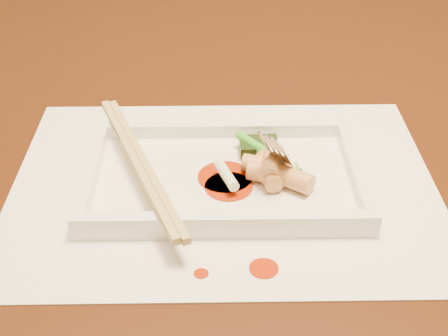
{
  "coord_description": "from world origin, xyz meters",
  "views": [
    {
      "loc": [
        0.06,
        -0.65,
        1.1
      ],
      "look_at": [
        0.07,
        -0.17,
        0.77
      ],
      "focal_mm": 50.0,
      "sensor_mm": 36.0,
      "label": 1
    }
  ],
  "objects_px": {
    "placemat": "(224,184)",
    "fork": "(301,98)",
    "table": "(167,168)",
    "plate_base": "(224,180)",
    "chopstick_a": "(135,162)"
  },
  "relations": [
    {
      "from": "placemat",
      "to": "plate_base",
      "type": "xyz_separation_m",
      "value": [
        0.0,
        0.0,
        0.0
      ]
    },
    {
      "from": "fork",
      "to": "chopstick_a",
      "type": "bearing_deg",
      "value": -173.25
    },
    {
      "from": "fork",
      "to": "plate_base",
      "type": "bearing_deg",
      "value": -165.58
    },
    {
      "from": "chopstick_a",
      "to": "fork",
      "type": "distance_m",
      "value": 0.16
    },
    {
      "from": "plate_base",
      "to": "chopstick_a",
      "type": "distance_m",
      "value": 0.08
    },
    {
      "from": "table",
      "to": "plate_base",
      "type": "xyz_separation_m",
      "value": [
        0.07,
        -0.17,
        0.11
      ]
    },
    {
      "from": "placemat",
      "to": "table",
      "type": "bearing_deg",
      "value": 112.03
    },
    {
      "from": "table",
      "to": "fork",
      "type": "height_order",
      "value": "fork"
    },
    {
      "from": "table",
      "to": "placemat",
      "type": "distance_m",
      "value": 0.21
    },
    {
      "from": "placemat",
      "to": "fork",
      "type": "relative_size",
      "value": 2.86
    },
    {
      "from": "placemat",
      "to": "plate_base",
      "type": "relative_size",
      "value": 1.54
    },
    {
      "from": "table",
      "to": "plate_base",
      "type": "height_order",
      "value": "plate_base"
    },
    {
      "from": "plate_base",
      "to": "chopstick_a",
      "type": "height_order",
      "value": "chopstick_a"
    },
    {
      "from": "placemat",
      "to": "fork",
      "type": "height_order",
      "value": "fork"
    },
    {
      "from": "placemat",
      "to": "plate_base",
      "type": "bearing_deg",
      "value": 0.0
    }
  ]
}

